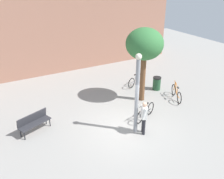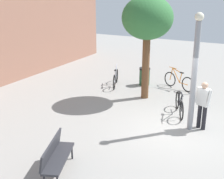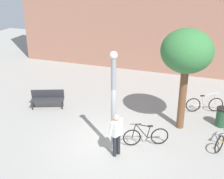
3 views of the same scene
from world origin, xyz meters
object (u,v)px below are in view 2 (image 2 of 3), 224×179
Objects in this scene: person_by_lamppost at (203,102)px; bicycle_silver at (116,78)px; plaza_tree at (147,19)px; bicycle_black at (179,105)px; bicycle_orange at (179,81)px; park_bench at (56,154)px; trash_bin at (145,76)px; lamppost at (195,69)px.

bicycle_silver is at bearing 59.07° from person_by_lamppost.
plaza_tree reaches higher than bicycle_silver.
plaza_tree is 2.60× the size of bicycle_black.
person_by_lamppost reaches higher than bicycle_orange.
park_bench is 8.19m from trash_bin.
park_bench is at bearing -173.86° from trash_bin.
bicycle_silver is at bearing 15.76° from park_bench.
lamppost reaches higher than trash_bin.
person_by_lamppost reaches higher than park_bench.
trash_bin is (2.80, 2.58, 0.05)m from bicycle_black.
lamppost reaches higher than bicycle_black.
person_by_lamppost is 1.00× the size of bicycle_orange.
bicycle_silver is (2.87, 4.80, -0.58)m from person_by_lamppost.
plaza_tree is 2.54× the size of bicycle_silver.
bicycle_orange reaches higher than park_bench.
bicycle_silver is at bearing 108.73° from bicycle_orange.
lamppost is at bearing -158.42° from bicycle_orange.
plaza_tree is 3.47m from trash_bin.
bicycle_orange is (4.07, 1.61, -1.74)m from lamppost.
bicycle_black is at bearing -120.60° from plaza_tree.
bicycle_silver is 1.44m from trash_bin.
bicycle_silver is (-0.97, 2.86, 0.00)m from bicycle_orange.
person_by_lamppost is at bearing -31.38° from park_bench.
park_bench is 1.00× the size of bicycle_orange.
bicycle_orange reaches higher than trash_bin.
park_bench is 0.38× the size of plaza_tree.
lamppost is at bearing -147.45° from bicycle_black.
person_by_lamppost is 4.24m from plaza_tree.
bicycle_black reaches higher than park_bench.
plaza_tree is (6.44, 0.16, 2.83)m from park_bench.
bicycle_black is (5.34, -1.70, -0.16)m from park_bench.
bicycle_silver is at bearing 55.26° from lamppost.
plaza_tree is at bearing 49.38° from lamppost.
bicycle_silver reaches higher than trash_bin.
lamppost is 2.34× the size of bicycle_black.
park_bench is at bearing -178.59° from plaza_tree.
trash_bin is (0.79, -1.20, 0.05)m from bicycle_silver.
bicycle_orange is 3.12m from bicycle_black.
lamppost is 3.60m from plaza_tree.
park_bench is at bearing 148.62° from person_by_lamppost.
trash_bin is at bearing -56.46° from bicycle_silver.
bicycle_silver is at bearing 123.54° from trash_bin.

